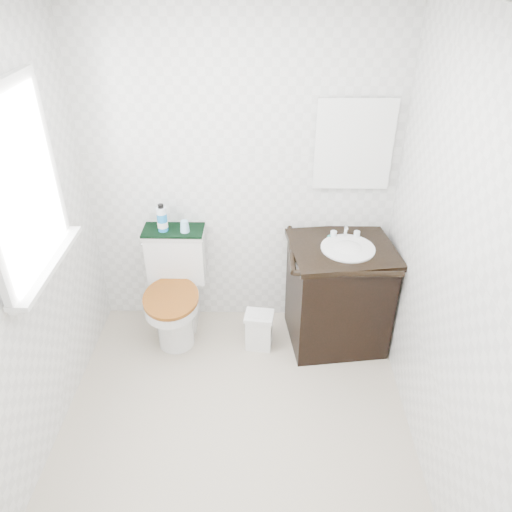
{
  "coord_description": "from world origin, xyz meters",
  "views": [
    {
      "loc": [
        0.17,
        -2.04,
        2.59
      ],
      "look_at": [
        0.12,
        0.75,
        0.83
      ],
      "focal_mm": 35.0,
      "sensor_mm": 36.0,
      "label": 1
    }
  ],
  "objects_px": {
    "vanity": "(338,292)",
    "trash_bin": "(259,330)",
    "cup": "(185,226)",
    "mouthwash_bottle": "(162,219)",
    "toilet": "(176,293)"
  },
  "relations": [
    {
      "from": "toilet",
      "to": "mouthwash_bottle",
      "type": "bearing_deg",
      "value": 122.55
    },
    {
      "from": "toilet",
      "to": "cup",
      "type": "xyz_separation_m",
      "value": [
        0.09,
        0.09,
        0.52
      ]
    },
    {
      "from": "toilet",
      "to": "trash_bin",
      "type": "bearing_deg",
      "value": -14.85
    },
    {
      "from": "trash_bin",
      "to": "cup",
      "type": "relative_size",
      "value": 3.54
    },
    {
      "from": "vanity",
      "to": "trash_bin",
      "type": "bearing_deg",
      "value": -169.8
    },
    {
      "from": "mouthwash_bottle",
      "to": "cup",
      "type": "distance_m",
      "value": 0.17
    },
    {
      "from": "toilet",
      "to": "cup",
      "type": "relative_size",
      "value": 9.74
    },
    {
      "from": "mouthwash_bottle",
      "to": "trash_bin",
      "type": "bearing_deg",
      "value": -21.33
    },
    {
      "from": "toilet",
      "to": "mouthwash_bottle",
      "type": "xyz_separation_m",
      "value": [
        -0.07,
        0.1,
        0.58
      ]
    },
    {
      "from": "vanity",
      "to": "trash_bin",
      "type": "distance_m",
      "value": 0.65
    },
    {
      "from": "toilet",
      "to": "vanity",
      "type": "bearing_deg",
      "value": -3.0
    },
    {
      "from": "trash_bin",
      "to": "cup",
      "type": "xyz_separation_m",
      "value": [
        -0.54,
        0.26,
        0.73
      ]
    },
    {
      "from": "toilet",
      "to": "vanity",
      "type": "distance_m",
      "value": 1.21
    },
    {
      "from": "vanity",
      "to": "mouthwash_bottle",
      "type": "height_order",
      "value": "mouthwash_bottle"
    },
    {
      "from": "trash_bin",
      "to": "cup",
      "type": "height_order",
      "value": "cup"
    }
  ]
}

